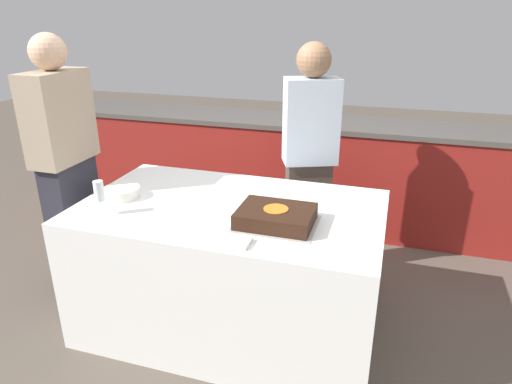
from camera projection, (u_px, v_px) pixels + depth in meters
ground_plane at (233, 322)px, 2.80m from camera, size 14.00×14.00×0.00m
back_counter at (293, 170)px, 4.02m from camera, size 4.40×0.58×0.92m
dining_table at (232, 267)px, 2.66m from camera, size 1.66×1.00×0.78m
cake at (276, 217)px, 2.29m from camera, size 0.41×0.33×0.09m
plate_stack at (122, 192)px, 2.62m from camera, size 0.21×0.21×0.06m
wine_glass at (99, 193)px, 2.36m from camera, size 0.07×0.07×0.19m
side_plate_near_cake at (277, 200)px, 2.58m from camera, size 0.17×0.17×0.00m
utensil_pile at (235, 242)px, 2.10m from camera, size 0.14×0.10×0.02m
person_cutting_cake at (309, 160)px, 3.04m from camera, size 0.39×0.32×1.61m
person_seated_left at (68, 172)px, 2.77m from camera, size 0.21×0.41×1.67m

